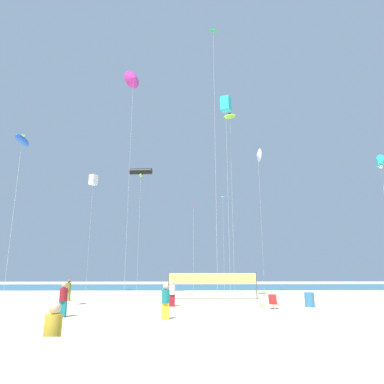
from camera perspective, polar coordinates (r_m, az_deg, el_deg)
The scene contains 24 objects.
ground_plane at distance 18.56m, azimuth -2.78°, elevation -20.53°, with size 120.00×120.00×0.00m, color beige.
ocean_band at distance 53.75m, azimuth -1.67°, elevation -15.67°, with size 120.00×20.00×0.01m, color teal.
boardwalk_ledge at distance 7.80m, azimuth -5.27°, elevation -27.07°, with size 28.00×0.44×1.02m, color beige.
mother_figure at distance 9.02m, azimuth -22.52°, elevation -21.69°, with size 0.39×0.39×1.70m.
toddler_figure at distance 8.94m, azimuth -20.53°, elevation -25.08°, with size 0.18×0.18×0.80m.
beachgoer_teal_shirt at distance 18.10m, azimuth -4.47°, elevation -17.75°, with size 0.40×0.40×1.73m.
beachgoer_white_shirt at distance 24.43m, azimuth -3.36°, elevation -16.55°, with size 0.40×0.40×1.73m.
beachgoer_olive_shirt at distance 30.83m, azimuth -20.13°, elevation -15.13°, with size 0.39×0.39×1.70m.
beachgoer_maroon_shirt at distance 20.12m, azimuth -20.88°, elevation -16.42°, with size 0.41×0.41×1.78m.
folding_beach_chair at distance 23.54m, azimuth 13.54°, elevation -17.49°, with size 0.52×0.65×0.89m.
trash_barrel at distance 25.39m, azimuth 19.19°, elevation -16.77°, with size 0.63×0.63×0.95m, color teal.
volleyball_net at distance 30.18m, azimuth 3.47°, elevation -14.55°, with size 7.64×0.27×2.40m.
beach_handbag at distance 23.71m, azimuth 11.78°, elevation -18.33°, with size 0.34×0.17×0.27m, color #99B28C.
kite_green_diamond at distance 28.96m, azimuth 3.65°, elevation 24.53°, with size 0.75×0.75×20.93m.
kite_cyan_tube at distance 24.87m, azimuth 29.14°, elevation 4.42°, with size 1.15×1.63×9.44m.
kite_white_delta at distance 40.53m, azimuth 11.07°, elevation 6.09°, with size 0.49×1.60×16.38m.
kite_white_box at distance 41.20m, azimuth -16.30°, elevation 1.96°, with size 1.02×1.02×13.36m.
kite_cyan_diamond at distance 39.29m, azimuth 5.21°, elevation -1.57°, with size 0.44×0.45×10.88m.
kite_cyan_box at distance 32.00m, azimuth 5.70°, elevation 14.52°, with size 1.07×1.07×17.88m.
kite_black_tube at distance 38.04m, azimuth -8.62°, elevation 3.41°, with size 2.52×0.90×13.49m.
kite_lime_inflatable at distance 33.71m, azimuth 6.41°, elevation 12.45°, with size 1.49×0.91×17.39m.
kite_violet_diamond at distance 32.49m, azimuth 0.20°, elevation -2.65°, with size 0.49×0.49×8.84m.
kite_blue_inflatable at distance 24.55m, azimuth -26.73°, elevation 7.75°, with size 0.64×1.51×10.96m.
kite_magenta_delta at distance 31.09m, azimuth -9.86°, elevation 18.30°, with size 1.43×1.46×19.32m.
Camera 1 is at (0.50, -18.40, 2.40)m, focal length 31.63 mm.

